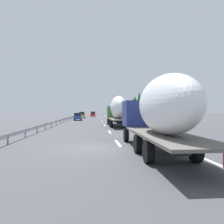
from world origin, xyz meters
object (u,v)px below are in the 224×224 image
truck_lead (118,110)px  car_red_compact (93,114)px  truck_trailing (158,110)px  road_sign (125,112)px  car_blue_sedan (78,117)px  car_yellow_coupe (82,115)px

truck_lead → car_red_compact: (50.56, 3.82, -1.54)m
truck_trailing → car_red_compact: 71.80m
truck_lead → truck_trailing: bearing=-180.0°
truck_trailing → road_sign: truck_trailing is taller
car_red_compact → road_sign: 36.71m
truck_lead → car_blue_sedan: size_ratio=2.89×
truck_lead → car_red_compact: truck_lead is taller
car_red_compact → road_sign: road_sign is taller
truck_lead → car_yellow_coupe: size_ratio=3.17×
truck_lead → truck_trailing: (-21.13, -0.00, -0.14)m
car_blue_sedan → car_red_compact: bearing=-6.8°
truck_lead → road_sign: truck_lead is taller
truck_lead → car_yellow_coupe: truck_lead is taller
truck_lead → car_yellow_coupe: bearing=11.2°
truck_lead → road_sign: bearing=-12.1°
truck_lead → road_sign: size_ratio=4.23×
truck_lead → truck_trailing: size_ratio=1.01×
car_blue_sedan → car_red_compact: car_red_compact is taller
car_red_compact → road_sign: bearing=-169.1°
truck_trailing → car_yellow_coupe: bearing=7.1°
truck_lead → car_red_compact: bearing=4.3°
truck_trailing → truck_lead: bearing=0.0°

